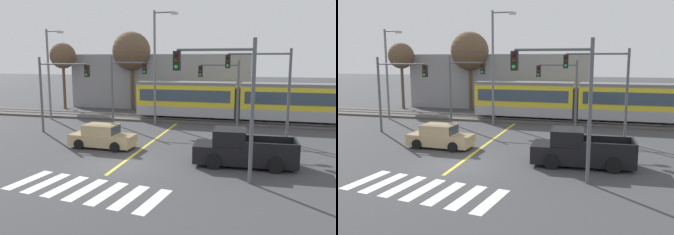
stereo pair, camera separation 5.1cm
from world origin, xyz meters
TOP-DOWN VIEW (x-y plane):
  - ground_plane at (0.00, 0.00)m, footprint 200.00×200.00m
  - track_bed at (0.00, 15.07)m, footprint 120.00×4.00m
  - rail_near at (0.00, 14.35)m, footprint 120.00×0.08m
  - rail_far at (0.00, 15.79)m, footprint 120.00×0.08m
  - light_rail_tram at (5.21, 15.07)m, footprint 18.50×2.64m
  - crosswalk_stripe_0 at (-3.27, -3.23)m, footprint 0.94×2.85m
  - crosswalk_stripe_1 at (-2.18, -3.38)m, footprint 0.94×2.85m
  - crosswalk_stripe_2 at (-1.09, -3.53)m, footprint 0.94×2.85m
  - crosswalk_stripe_3 at (0.00, -3.69)m, footprint 0.94×2.85m
  - crosswalk_stripe_4 at (1.09, -3.84)m, footprint 0.94×2.85m
  - crosswalk_stripe_5 at (2.18, -3.99)m, footprint 0.94×2.85m
  - crosswalk_stripe_6 at (3.27, -4.14)m, footprint 0.94×2.85m
  - lane_centre_line at (0.00, 5.69)m, footprint 0.20×14.76m
  - sedan_crossing at (-2.60, 3.49)m, footprint 4.26×2.03m
  - pickup_truck at (6.41, 1.81)m, footprint 5.48×2.41m
  - traffic_light_far_right at (4.33, 11.07)m, footprint 3.25×0.38m
  - traffic_light_mid_right at (7.58, 7.18)m, footprint 4.25×0.38m
  - traffic_light_far_left at (-4.29, 11.37)m, footprint 3.25×0.38m
  - traffic_light_mid_left at (-7.86, 6.85)m, footprint 4.25×0.38m
  - traffic_light_near_right at (5.75, -0.95)m, footprint 3.75×0.38m
  - street_lamp_west at (-12.18, 12.51)m, footprint 1.82×0.28m
  - street_lamp_centre at (-1.64, 12.47)m, footprint 2.14×0.28m
  - bare_tree_far_west at (-14.81, 19.16)m, footprint 2.91×2.91m
  - bare_tree_west at (-7.01, 20.47)m, footprint 4.25×4.25m
  - building_backdrop_far at (-4.43, 23.80)m, footprint 20.59×6.00m

SIDE VIEW (x-z plane):
  - ground_plane at x=0.00m, z-range 0.00..0.00m
  - lane_centre_line at x=0.00m, z-range 0.00..0.01m
  - crosswalk_stripe_0 at x=-3.27m, z-range 0.00..0.01m
  - crosswalk_stripe_1 at x=-2.18m, z-range 0.00..0.01m
  - crosswalk_stripe_2 at x=-1.09m, z-range 0.00..0.01m
  - crosswalk_stripe_3 at x=0.00m, z-range 0.00..0.01m
  - crosswalk_stripe_4 at x=1.09m, z-range 0.00..0.01m
  - crosswalk_stripe_5 at x=2.18m, z-range 0.00..0.01m
  - crosswalk_stripe_6 at x=3.27m, z-range 0.00..0.01m
  - track_bed at x=0.00m, z-range 0.00..0.18m
  - rail_near at x=0.00m, z-range 0.18..0.28m
  - rail_far at x=0.00m, z-range 0.18..0.28m
  - sedan_crossing at x=-2.60m, z-range -0.06..1.46m
  - pickup_truck at x=6.41m, z-range -0.15..1.83m
  - light_rail_tram at x=5.21m, z-range 0.33..3.76m
  - building_backdrop_far at x=-4.43m, z-range 0.00..6.21m
  - traffic_light_far_right at x=4.33m, z-range 0.91..6.53m
  - traffic_light_far_left at x=-4.29m, z-range 0.88..6.81m
  - traffic_light_mid_left at x=-7.86m, z-range 0.94..6.78m
  - traffic_light_mid_right at x=7.58m, z-range 1.08..7.46m
  - traffic_light_near_right at x=5.75m, z-range 1.01..7.63m
  - street_lamp_west at x=-12.18m, z-range 0.53..8.95m
  - street_lamp_centre at x=-1.64m, z-range 0.59..10.33m
  - bare_tree_far_west at x=-14.81m, z-range 2.22..9.72m
  - bare_tree_west at x=-7.01m, z-range 2.18..10.86m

